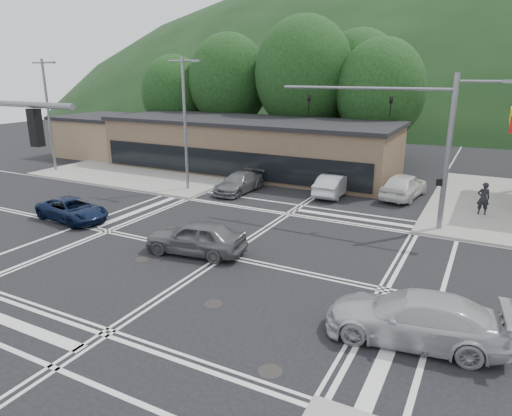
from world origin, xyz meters
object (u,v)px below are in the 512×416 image
at_px(car_grey_center, 196,237).
at_px(pedestrian, 483,198).
at_px(car_blue_west, 72,210).
at_px(car_silver_east, 414,318).
at_px(car_queue_b, 404,186).
at_px(car_northbound, 239,183).
at_px(car_queue_a, 334,185).

height_order(car_grey_center, pedestrian, pedestrian).
height_order(car_blue_west, car_silver_east, car_silver_east).
bearing_deg(car_queue_b, car_silver_east, 109.00).
height_order(car_queue_b, car_northbound, car_queue_b).
relative_size(car_queue_b, pedestrian, 2.61).
relative_size(car_silver_east, car_queue_a, 1.21).
distance_m(car_silver_east, car_queue_b, 17.40).
bearing_deg(car_silver_east, car_blue_west, -107.92).
xyz_separation_m(car_queue_b, pedestrian, (4.78, -2.09, 0.26)).
height_order(car_queue_a, pedestrian, pedestrian).
bearing_deg(car_queue_b, car_queue_a, 26.54).
relative_size(car_blue_west, car_silver_east, 0.84).
distance_m(car_northbound, pedestrian, 15.24).
bearing_deg(car_queue_b, pedestrian, 163.91).
xyz_separation_m(car_blue_west, car_northbound, (5.16, 9.76, 0.03)).
xyz_separation_m(car_blue_west, car_queue_b, (15.52, 13.50, 0.21)).
bearing_deg(pedestrian, car_queue_b, -37.80).
bearing_deg(car_queue_a, car_queue_b, -160.52).
distance_m(car_blue_west, car_queue_a, 16.46).
xyz_separation_m(car_grey_center, pedestrian, (11.37, 12.21, 0.30)).
bearing_deg(pedestrian, car_silver_east, 70.80).
bearing_deg(car_northbound, pedestrian, 8.40).
bearing_deg(car_silver_east, car_grey_center, -112.63).
height_order(car_grey_center, car_queue_a, car_grey_center).
bearing_deg(pedestrian, car_queue_a, -18.04).
bearing_deg(car_silver_east, car_queue_a, -160.91).
height_order(car_blue_west, car_queue_b, car_queue_b).
bearing_deg(car_queue_b, car_blue_west, 48.58).
xyz_separation_m(car_silver_east, car_queue_b, (-3.45, 17.05, 0.06)).
distance_m(car_queue_a, pedestrian, 9.09).
xyz_separation_m(car_queue_b, car_northbound, (-10.37, -3.74, -0.17)).
relative_size(car_queue_a, car_northbound, 0.97).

